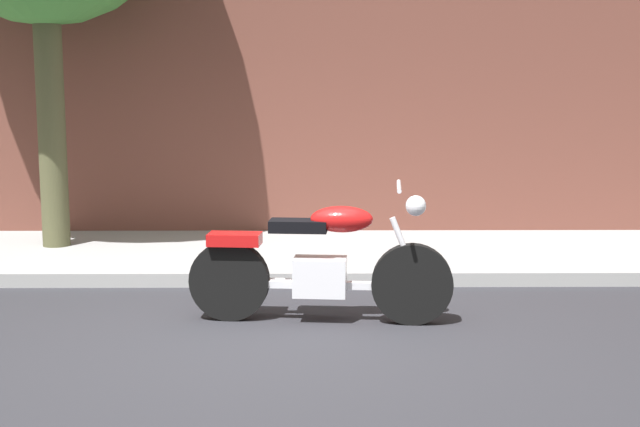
# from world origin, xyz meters

# --- Properties ---
(ground_plane) EXTENTS (60.00, 60.00, 0.00)m
(ground_plane) POSITION_xyz_m (0.00, 0.00, 0.00)
(ground_plane) COLOR #28282D
(sidewalk) EXTENTS (18.25, 2.54, 0.14)m
(sidewalk) POSITION_xyz_m (0.00, 3.00, 0.07)
(sidewalk) COLOR #959595
(sidewalk) RESTS_ON ground
(motorcycle) EXTENTS (2.22, 0.70, 1.18)m
(motorcycle) POSITION_xyz_m (0.38, 0.48, 0.48)
(motorcycle) COLOR black
(motorcycle) RESTS_ON ground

